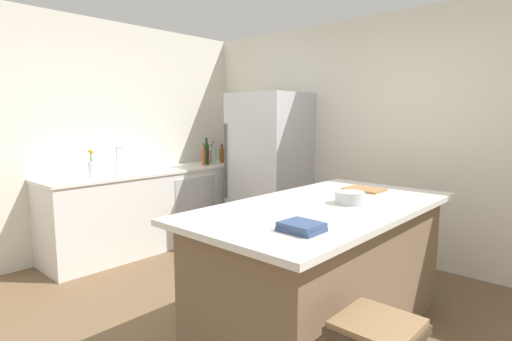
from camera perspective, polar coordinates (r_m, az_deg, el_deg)
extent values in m
plane|color=brown|center=(3.12, -3.27, -21.79)|extent=(7.20, 7.20, 0.00)
cube|color=silver|center=(4.58, 17.17, 4.43)|extent=(6.00, 0.10, 2.60)
cube|color=silver|center=(4.79, -24.46, 4.21)|extent=(0.10, 6.00, 2.60)
cube|color=silver|center=(4.97, -13.75, -5.25)|extent=(0.62, 2.61, 0.88)
cube|color=silver|center=(4.89, -13.92, -0.03)|extent=(0.65, 2.64, 0.03)
cube|color=#B2B5BA|center=(4.91, -8.50, -5.27)|extent=(0.01, 0.60, 0.74)
cube|color=#7A6047|center=(2.98, 9.65, -13.84)|extent=(0.93, 1.90, 0.89)
cube|color=silver|center=(2.85, 9.86, -5.13)|extent=(1.09, 2.10, 0.04)
cube|color=#B7BABF|center=(4.92, 1.95, 0.34)|extent=(0.83, 0.75, 1.81)
cylinder|color=#4C4C51|center=(4.88, -4.40, 1.33)|extent=(0.02, 0.02, 0.90)
cube|color=#473828|center=(2.03, 16.89, -20.97)|extent=(0.36, 0.36, 0.04)
cube|color=olive|center=(2.01, 16.93, -20.09)|extent=(0.34, 0.34, 0.03)
cylinder|color=silver|center=(4.69, -19.09, -0.23)|extent=(0.05, 0.05, 0.02)
cylinder|color=silver|center=(4.68, -19.17, 1.59)|extent=(0.02, 0.02, 0.28)
cylinder|color=silver|center=(4.61, -18.87, 3.02)|extent=(0.14, 0.02, 0.02)
cylinder|color=silver|center=(4.49, -22.31, 0.17)|extent=(0.08, 0.08, 0.16)
cylinder|color=#4C7F3D|center=(4.50, -22.38, 1.23)|extent=(0.01, 0.03, 0.20)
sphere|color=orange|center=(4.49, -22.45, 2.47)|extent=(0.04, 0.04, 0.04)
cylinder|color=#4C7F3D|center=(4.48, -22.42, 1.26)|extent=(0.01, 0.01, 0.21)
sphere|color=orange|center=(4.47, -22.49, 2.57)|extent=(0.04, 0.04, 0.04)
cylinder|color=#4C7F3D|center=(4.47, -22.26, 1.18)|extent=(0.01, 0.04, 0.19)
sphere|color=orange|center=(4.46, -22.32, 2.40)|extent=(0.04, 0.04, 0.04)
cylinder|color=#5B3319|center=(5.58, -3.26, 2.22)|extent=(0.06, 0.06, 0.18)
cylinder|color=#5B3319|center=(5.57, -3.27, 3.45)|extent=(0.02, 0.02, 0.06)
cylinder|color=black|center=(5.57, -3.27, 3.79)|extent=(0.02, 0.02, 0.01)
cylinder|color=olive|center=(5.51, -4.05, 2.45)|extent=(0.06, 0.06, 0.24)
cylinder|color=olive|center=(5.50, -4.07, 4.11)|extent=(0.03, 0.03, 0.08)
cylinder|color=black|center=(5.50, -4.07, 4.58)|extent=(0.03, 0.03, 0.01)
cylinder|color=brown|center=(5.48, -4.86, 2.12)|extent=(0.07, 0.07, 0.19)
cylinder|color=brown|center=(5.47, -4.88, 3.35)|extent=(0.03, 0.03, 0.05)
cylinder|color=black|center=(5.47, -4.88, 3.66)|extent=(0.04, 0.04, 0.01)
cylinder|color=red|center=(5.49, -6.34, 2.03)|extent=(0.06, 0.06, 0.17)
cylinder|color=red|center=(5.48, -6.36, 3.25)|extent=(0.02, 0.02, 0.06)
cylinder|color=black|center=(5.48, -6.37, 3.64)|extent=(0.02, 0.02, 0.01)
cylinder|color=#8CB79E|center=(5.31, -6.07, 2.13)|extent=(0.07, 0.07, 0.22)
cylinder|color=#8CB79E|center=(5.30, -6.09, 3.67)|extent=(0.03, 0.03, 0.06)
cylinder|color=black|center=(5.29, -6.10, 4.06)|extent=(0.03, 0.03, 0.01)
cylinder|color=#19381E|center=(5.26, -7.04, 2.27)|extent=(0.07, 0.07, 0.26)
cylinder|color=#19381E|center=(5.25, -7.07, 4.08)|extent=(0.03, 0.03, 0.07)
cylinder|color=black|center=(5.24, -7.08, 4.53)|extent=(0.03, 0.03, 0.01)
cylinder|color=#994C23|center=(5.18, -7.45, 1.91)|extent=(0.05, 0.05, 0.21)
cylinder|color=#994C23|center=(5.17, -7.47, 3.40)|extent=(0.02, 0.02, 0.06)
cylinder|color=black|center=(5.16, -7.48, 3.79)|extent=(0.03, 0.03, 0.01)
cube|color=#334770|center=(2.17, 6.47, -8.29)|extent=(0.22, 0.18, 0.02)
cube|color=#334770|center=(2.16, 6.48, -7.67)|extent=(0.22, 0.19, 0.03)
cylinder|color=#B2B5BA|center=(2.88, 13.16, -3.79)|extent=(0.21, 0.21, 0.09)
cube|color=#9E7042|center=(3.44, 15.15, -2.60)|extent=(0.30, 0.23, 0.02)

